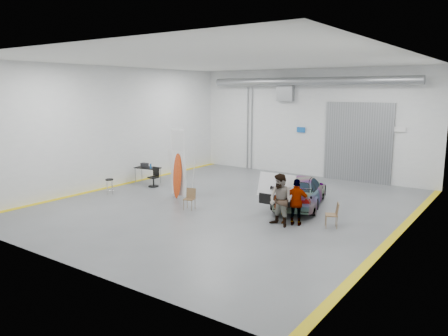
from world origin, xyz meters
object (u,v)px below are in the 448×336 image
Objects in this scene: sedan_car at (300,191)px; folding_chair_far at (331,220)px; work_table at (147,167)px; person_a at (281,200)px; surfboard_display at (178,169)px; folding_chair_near at (190,203)px; shop_stool at (110,187)px; person_b at (280,200)px; person_c at (297,202)px; office_chair at (154,178)px.

sedan_car reaches higher than folding_chair_far.
work_table is (-8.60, -0.41, 0.18)m from sedan_car.
sedan_car is 2.71× the size of person_a.
folding_chair_far is (7.27, -0.11, -1.07)m from surfboard_display.
surfboard_display is 2.30m from folding_chair_near.
folding_chair_far is 1.19× the size of shop_stool.
sedan_car is at bearing 113.86° from person_b.
person_b is 1.94m from folding_chair_far.
sedan_car is 2.60m from person_a.
person_c is 1.98× the size of folding_chair_near.
person_a is at bearing 127.21° from person_b.
folding_chair_near reaches higher than shop_stool.
folding_chair_far is (1.13, 0.50, -0.57)m from person_c.
sedan_car is at bearing -85.38° from person_c.
sedan_car is 5.46m from surfboard_display.
sedan_car is at bearing -159.49° from folding_chair_far.
folding_chair_near is (-3.43, -3.15, -0.38)m from sedan_car.
office_chair is (-9.88, 1.22, 0.15)m from folding_chair_far.
sedan_car is 2.36× the size of person_b.
work_table is at bearing 163.47° from surfboard_display.
person_b is 9.61m from work_table.
shop_stool is 0.78× the size of office_chair.
office_chair is at bearing 177.01° from person_b.
person_a is 5.56m from surfboard_display.
sedan_car reaches higher than work_table.
office_chair reaches higher than shop_stool.
person_c is at bearing 4.96° from shop_stool.
person_c is at bearing 7.92° from person_a.
surfboard_display is at bearing -117.44° from folding_chair_far.
person_c is 9.21m from shop_stool.
folding_chair_far is at bearing -5.18° from folding_chair_near.
sedan_car is at bearing 26.49° from folding_chair_near.
work_table is (-9.26, 2.58, -0.12)m from person_b.
surfboard_display is at bearing 5.02° from sedan_car.
folding_chair_near is at bearing 2.48° from shop_stool.
folding_chair_far is at bearing 7.14° from shop_stool.
person_c is at bearing -9.28° from office_chair.
office_chair is at bearing 163.96° from surfboard_display.
person_c reaches higher than work_table.
person_b reaches higher than folding_chair_far.
sedan_car is at bearing 107.82° from person_a.
office_chair is at bearing -29.41° from person_c.
person_a is at bearing 83.85° from sedan_car.
shop_stool is 2.55m from office_chair.
surfboard_display is at bearing 127.46° from folding_chair_near.
surfboard_display is 3.42× the size of office_chair.
sedan_car is 5.22× the size of folding_chair_near.
shop_stool is (-3.03, -1.40, -0.97)m from surfboard_display.
person_c reaches higher than office_chair.
sedan_car is 3.05m from folding_chair_far.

